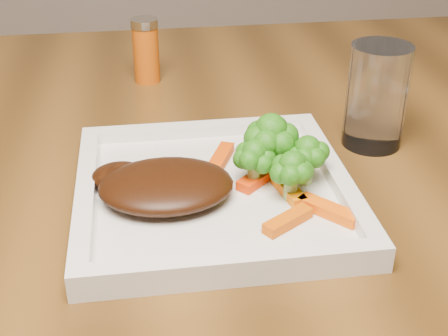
{
  "coord_description": "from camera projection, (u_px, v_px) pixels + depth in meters",
  "views": [
    {
      "loc": [
        -0.04,
        -0.58,
        1.09
      ],
      "look_at": [
        0.03,
        -0.05,
        0.79
      ],
      "focal_mm": 50.0,
      "sensor_mm": 36.0,
      "label": 1
    }
  ],
  "objects": [
    {
      "name": "broccoli_3",
      "position": [
        254.0,
        158.0,
        0.62
      ],
      "size": [
        0.06,
        0.06,
        0.06
      ],
      "primitive_type": null,
      "rotation": [
        0.0,
        0.0,
        -0.43
      ],
      "color": "#176510",
      "rests_on": "plate"
    },
    {
      "name": "plate",
      "position": [
        214.0,
        195.0,
        0.63
      ],
      "size": [
        0.27,
        0.27,
        0.01
      ],
      "primitive_type": "cube",
      "color": "white",
      "rests_on": "dining_table"
    },
    {
      "name": "broccoli_1",
      "position": [
        307.0,
        155.0,
        0.62
      ],
      "size": [
        0.06,
        0.06,
        0.06
      ],
      "primitive_type": null,
      "rotation": [
        0.0,
        0.0,
        0.17
      ],
      "color": "#1A6B11",
      "rests_on": "plate"
    },
    {
      "name": "carrot_5",
      "position": [
        289.0,
        190.0,
        0.61
      ],
      "size": [
        0.03,
        0.06,
        0.01
      ],
      "primitive_type": "cube",
      "rotation": [
        0.0,
        0.0,
        -1.36
      ],
      "color": "orange",
      "rests_on": "plate"
    },
    {
      "name": "carrot_0",
      "position": [
        288.0,
        220.0,
        0.57
      ],
      "size": [
        0.05,
        0.04,
        0.01
      ],
      "primitive_type": "cube",
      "rotation": [
        0.0,
        0.0,
        0.58
      ],
      "color": "#CE5303",
      "rests_on": "plate"
    },
    {
      "name": "broccoli_2",
      "position": [
        291.0,
        172.0,
        0.6
      ],
      "size": [
        0.05,
        0.05,
        0.06
      ],
      "primitive_type": null,
      "rotation": [
        0.0,
        0.0,
        -0.09
      ],
      "color": "#137716",
      "rests_on": "plate"
    },
    {
      "name": "spice_shaker",
      "position": [
        146.0,
        51.0,
        0.89
      ],
      "size": [
        0.04,
        0.04,
        0.09
      ],
      "primitive_type": "cylinder",
      "rotation": [
        0.0,
        0.0,
        -0.17
      ],
      "color": "#BA4D0A",
      "rests_on": "dining_table"
    },
    {
      "name": "drinking_glass",
      "position": [
        377.0,
        96.0,
        0.71
      ],
      "size": [
        0.09,
        0.09,
        0.12
      ],
      "primitive_type": "cylinder",
      "rotation": [
        0.0,
        0.0,
        -0.29
      ],
      "color": "silver",
      "rests_on": "dining_table"
    },
    {
      "name": "carrot_3",
      "position": [
        306.0,
        158.0,
        0.67
      ],
      "size": [
        0.05,
        0.02,
        0.01
      ],
      "primitive_type": "cube",
      "rotation": [
        0.0,
        0.0,
        0.09
      ],
      "color": "orange",
      "rests_on": "plate"
    },
    {
      "name": "carrot_4",
      "position": [
        221.0,
        158.0,
        0.67
      ],
      "size": [
        0.04,
        0.06,
        0.01
      ],
      "primitive_type": "cube",
      "rotation": [
        0.0,
        0.0,
        1.16
      ],
      "color": "#D64303",
      "rests_on": "plate"
    },
    {
      "name": "broccoli_0",
      "position": [
        271.0,
        144.0,
        0.64
      ],
      "size": [
        0.07,
        0.07,
        0.07
      ],
      "primitive_type": null,
      "rotation": [
        0.0,
        0.0,
        -0.08
      ],
      "color": "#295D0F",
      "rests_on": "plate"
    },
    {
      "name": "steak",
      "position": [
        166.0,
        185.0,
        0.6
      ],
      "size": [
        0.13,
        0.11,
        0.03
      ],
      "primitive_type": "ellipsoid",
      "rotation": [
        0.0,
        0.0,
        -0.03
      ],
      "color": "#321507",
      "rests_on": "plate"
    },
    {
      "name": "carrot_1",
      "position": [
        329.0,
        210.0,
        0.58
      ],
      "size": [
        0.05,
        0.06,
        0.01
      ],
      "primitive_type": "cube",
      "rotation": [
        0.0,
        0.0,
        -0.83
      ],
      "color": "#ED5A03",
      "rests_on": "plate"
    },
    {
      "name": "carrot_6",
      "position": [
        260.0,
        176.0,
        0.64
      ],
      "size": [
        0.06,
        0.05,
        0.01
      ],
      "primitive_type": "cube",
      "rotation": [
        0.0,
        0.0,
        0.75
      ],
      "color": "#EF3803",
      "rests_on": "plate"
    }
  ]
}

